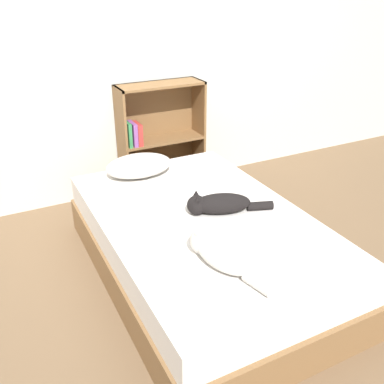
{
  "coord_description": "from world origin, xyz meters",
  "views": [
    {
      "loc": [
        -1.08,
        -1.98,
        1.72
      ],
      "look_at": [
        0.0,
        0.14,
        0.53
      ],
      "focal_mm": 40.0,
      "sensor_mm": 36.0,
      "label": 1
    }
  ],
  "objects_px": {
    "pillow": "(139,165)",
    "cat_dark": "(219,204)",
    "bed": "(202,246)",
    "cat_light": "(219,252)",
    "bookshelf": "(158,137)"
  },
  "relations": [
    {
      "from": "cat_light",
      "to": "cat_dark",
      "type": "relative_size",
      "value": 1.02
    },
    {
      "from": "cat_light",
      "to": "cat_dark",
      "type": "distance_m",
      "value": 0.52
    },
    {
      "from": "bed",
      "to": "cat_light",
      "type": "height_order",
      "value": "cat_light"
    },
    {
      "from": "bed",
      "to": "pillow",
      "type": "xyz_separation_m",
      "value": [
        -0.12,
        0.76,
        0.29
      ]
    },
    {
      "from": "bed",
      "to": "cat_dark",
      "type": "xyz_separation_m",
      "value": [
        0.11,
        -0.0,
        0.28
      ]
    },
    {
      "from": "pillow",
      "to": "bookshelf",
      "type": "bearing_deg",
      "value": 55.05
    },
    {
      "from": "pillow",
      "to": "cat_dark",
      "type": "bearing_deg",
      "value": -73.21
    },
    {
      "from": "cat_dark",
      "to": "bookshelf",
      "type": "relative_size",
      "value": 0.54
    },
    {
      "from": "pillow",
      "to": "bookshelf",
      "type": "relative_size",
      "value": 0.51
    },
    {
      "from": "cat_light",
      "to": "bookshelf",
      "type": "relative_size",
      "value": 0.56
    },
    {
      "from": "pillow",
      "to": "bookshelf",
      "type": "xyz_separation_m",
      "value": [
        0.37,
        0.53,
        -0.01
      ]
    },
    {
      "from": "bed",
      "to": "pillow",
      "type": "relative_size",
      "value": 3.9
    },
    {
      "from": "cat_dark",
      "to": "pillow",
      "type": "bearing_deg",
      "value": -53.67
    },
    {
      "from": "bed",
      "to": "cat_light",
      "type": "xyz_separation_m",
      "value": [
        -0.15,
        -0.45,
        0.28
      ]
    },
    {
      "from": "cat_light",
      "to": "bookshelf",
      "type": "bearing_deg",
      "value": -25.93
    }
  ]
}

